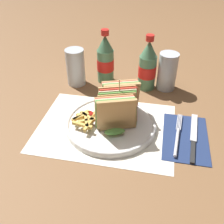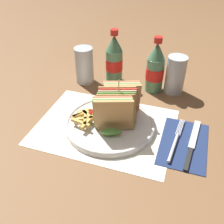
{
  "view_description": "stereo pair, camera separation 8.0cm",
  "coord_description": "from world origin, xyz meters",
  "views": [
    {
      "loc": [
        0.1,
        -0.6,
        0.52
      ],
      "look_at": [
        -0.02,
        0.03,
        0.04
      ],
      "focal_mm": 42.0,
      "sensor_mm": 36.0,
      "label": 1
    },
    {
      "loc": [
        0.18,
        -0.58,
        0.52
      ],
      "look_at": [
        -0.02,
        0.03,
        0.04
      ],
      "focal_mm": 42.0,
      "sensor_mm": 36.0,
      "label": 2
    }
  ],
  "objects": [
    {
      "name": "knife",
      "position": [
        0.22,
        0.0,
        0.01
      ],
      "size": [
        0.03,
        0.22,
        0.0
      ],
      "rotation": [
        0.0,
        0.0,
        -0.08
      ],
      "color": "black",
      "rests_on": "napkin"
    },
    {
      "name": "napkin",
      "position": [
        0.2,
        0.0,
        0.0
      ],
      "size": [
        0.13,
        0.21,
        0.0
      ],
      "color": "navy",
      "rests_on": "ground_plane"
    },
    {
      "name": "placemat",
      "position": [
        -0.04,
        -0.0,
        0.0
      ],
      "size": [
        0.41,
        0.31,
        0.0
      ],
      "color": "silver",
      "rests_on": "ground_plane"
    },
    {
      "name": "fries_pile",
      "position": [
        -0.09,
        -0.01,
        0.03
      ],
      "size": [
        0.09,
        0.12,
        0.02
      ],
      "color": "gold",
      "rests_on": "plate_main"
    },
    {
      "name": "coke_bottle_far",
      "position": [
        0.06,
        0.26,
        0.09
      ],
      "size": [
        0.06,
        0.06,
        0.2
      ],
      "color": "#4C7F5B",
      "rests_on": "ground_plane"
    },
    {
      "name": "club_sandwich",
      "position": [
        -0.0,
        0.02,
        0.07
      ],
      "size": [
        0.13,
        0.19,
        0.15
      ],
      "color": "tan",
      "rests_on": "plate_main"
    },
    {
      "name": "ketchup_blob",
      "position": [
        -0.1,
        0.02,
        0.03
      ],
      "size": [
        0.04,
        0.03,
        0.01
      ],
      "color": "maroon",
      "rests_on": "plate_main"
    },
    {
      "name": "ground_plane",
      "position": [
        0.0,
        0.0,
        0.0
      ],
      "size": [
        4.0,
        4.0,
        0.0
      ],
      "primitive_type": "plane",
      "color": "brown"
    },
    {
      "name": "fork",
      "position": [
        0.18,
        -0.01,
        0.01
      ],
      "size": [
        0.03,
        0.19,
        0.01
      ],
      "rotation": [
        0.0,
        0.0,
        -0.08
      ],
      "color": "silver",
      "rests_on": "napkin"
    },
    {
      "name": "coke_bottle_near",
      "position": [
        -0.1,
        0.28,
        0.09
      ],
      "size": [
        0.06,
        0.06,
        0.2
      ],
      "color": "#4C7F5B",
      "rests_on": "ground_plane"
    },
    {
      "name": "glass_far",
      "position": [
        -0.2,
        0.24,
        0.06
      ],
      "size": [
        0.07,
        0.07,
        0.14
      ],
      "color": "silver",
      "rests_on": "ground_plane"
    },
    {
      "name": "glass_near",
      "position": [
        0.13,
        0.27,
        0.06
      ],
      "size": [
        0.07,
        0.07,
        0.14
      ],
      "color": "silver",
      "rests_on": "ground_plane"
    },
    {
      "name": "plate_main",
      "position": [
        -0.02,
        0.01,
        0.01
      ],
      "size": [
        0.28,
        0.28,
        0.02
      ],
      "color": "white",
      "rests_on": "ground_plane"
    }
  ]
}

